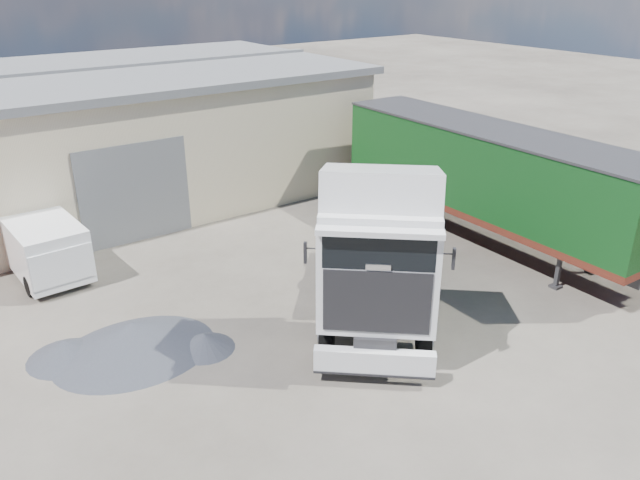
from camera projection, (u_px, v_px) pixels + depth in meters
ground at (353, 344)px, 16.55m from camera, size 120.00×120.00×0.00m
brick_boundary_wall at (476, 169)px, 26.66m from camera, size 0.35×26.00×2.50m
tractor_unit at (378, 261)px, 16.35m from camera, size 6.98×7.38×5.03m
box_trailer at (485, 173)px, 22.00m from camera, size 2.96×12.55×4.15m
panel_van at (42, 245)px, 20.09m from camera, size 2.12×4.73×1.90m
gravel_heap at (130, 339)px, 16.05m from camera, size 4.91×4.34×0.88m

